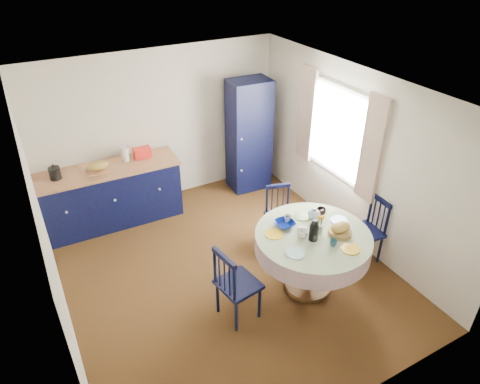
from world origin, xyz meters
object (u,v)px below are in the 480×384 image
object	(u,v)px
mug_c	(321,212)
mug_d	(288,219)
chair_far	(280,215)
chair_right	(368,230)
mug_a	(303,234)
mug_b	(333,243)
cobalt_bowl	(285,224)
chair_left	(235,284)
kitchen_counter	(111,195)
pantry_cabinet	(249,136)
dining_table	(313,243)

from	to	relation	value
mug_c	mug_d	xyz separation A→B (m)	(-0.46, 0.08, -0.00)
chair_far	mug_c	distance (m)	0.87
chair_right	mug_a	world-z (taller)	mug_a
mug_a	mug_b	xyz separation A→B (m)	(0.21, -0.30, -0.01)
mug_b	cobalt_bowl	size ratio (longest dim) A/B	0.36
mug_d	cobalt_bowl	world-z (taller)	mug_d
chair_left	cobalt_bowl	world-z (taller)	chair_left
chair_right	chair_far	bearing A→B (deg)	-133.52
kitchen_counter	mug_a	bearing A→B (deg)	-56.47
pantry_cabinet	cobalt_bowl	xyz separation A→B (m)	(-0.81, -2.30, -0.09)
mug_a	mug_d	xyz separation A→B (m)	(0.02, 0.35, -0.00)
dining_table	chair_far	size ratio (longest dim) A/B	1.59
kitchen_counter	dining_table	bearing A→B (deg)	-54.42
pantry_cabinet	chair_far	bearing A→B (deg)	-100.77
kitchen_counter	dining_table	distance (m)	3.23
chair_right	mug_b	distance (m)	1.13
chair_right	cobalt_bowl	xyz separation A→B (m)	(-1.25, 0.20, 0.40)
pantry_cabinet	cobalt_bowl	distance (m)	2.44
mug_a	mug_c	bearing A→B (deg)	29.26
mug_c	pantry_cabinet	bearing A→B (deg)	83.47
kitchen_counter	mug_d	world-z (taller)	kitchen_counter
kitchen_counter	mug_b	xyz separation A→B (m)	(1.87, -2.94, 0.40)
pantry_cabinet	mug_d	size ratio (longest dim) A/B	20.22
mug_b	dining_table	bearing A→B (deg)	102.19
kitchen_counter	dining_table	size ratio (longest dim) A/B	1.53
mug_b	cobalt_bowl	bearing A→B (deg)	114.97
mug_b	mug_c	distance (m)	0.63
dining_table	cobalt_bowl	xyz separation A→B (m)	(-0.21, 0.31, 0.16)
chair_right	cobalt_bowl	bearing A→B (deg)	-94.88
chair_far	cobalt_bowl	xyz separation A→B (m)	(-0.42, -0.71, 0.43)
chair_right	mug_c	world-z (taller)	mug_c
dining_table	chair_right	size ratio (longest dim) A/B	1.49
mug_c	cobalt_bowl	world-z (taller)	mug_c
chair_left	mug_c	distance (m)	1.46
dining_table	mug_c	bearing A→B (deg)	41.51
pantry_cabinet	chair_left	xyz separation A→B (m)	(-1.65, -2.59, -0.46)
mug_a	cobalt_bowl	world-z (taller)	mug_a
chair_right	cobalt_bowl	distance (m)	1.32
dining_table	mug_a	xyz separation A→B (m)	(-0.15, 0.02, 0.18)
pantry_cabinet	cobalt_bowl	world-z (taller)	pantry_cabinet
mug_c	cobalt_bowl	xyz separation A→B (m)	(-0.54, 0.02, -0.02)
dining_table	chair_left	world-z (taller)	dining_table
chair_left	chair_right	world-z (taller)	chair_left
mug_a	mug_d	bearing A→B (deg)	86.82
dining_table	chair_right	bearing A→B (deg)	6.13
pantry_cabinet	chair_right	xyz separation A→B (m)	(0.44, -2.50, -0.49)
mug_b	mug_c	xyz separation A→B (m)	(0.27, 0.57, 0.01)
kitchen_counter	mug_b	size ratio (longest dim) A/B	24.09
dining_table	chair_right	xyz separation A→B (m)	(1.03, 0.11, -0.25)
chair_far	cobalt_bowl	size ratio (longest dim) A/B	3.57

